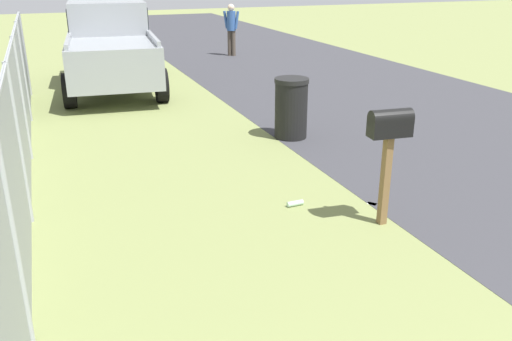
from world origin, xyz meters
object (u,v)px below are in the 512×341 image
pedestrian (231,26)px  trash_bin (291,108)px  mailbox (389,133)px  pickup_truck (110,44)px

pedestrian → trash_bin: bearing=26.2°
mailbox → pickup_truck: bearing=17.8°
pedestrian → pickup_truck: bearing=-10.7°
trash_bin → pedestrian: pedestrian is taller
mailbox → pickup_truck: 9.28m
pickup_truck → pedestrian: pickup_truck is taller
mailbox → trash_bin: size_ratio=1.31×
pickup_truck → mailbox: bearing=-162.5°
pickup_truck → trash_bin: size_ratio=4.87×
trash_bin → mailbox: bearing=173.0°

